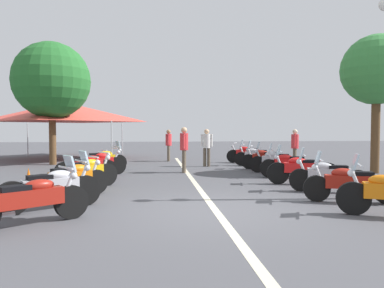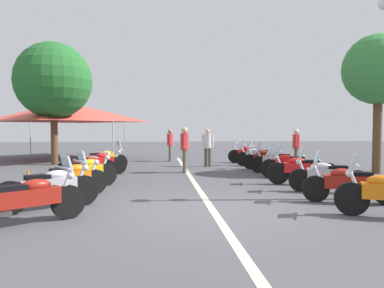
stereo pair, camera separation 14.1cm
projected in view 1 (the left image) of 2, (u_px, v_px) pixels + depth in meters
ground_plane at (215, 210)px, 7.50m from camera, size 80.00×80.00×0.00m
lane_centre_stripe at (194, 182)px, 11.38m from camera, size 19.03×0.16×0.01m
motorcycle_left_row_0 at (31, 199)px, 6.30m from camera, size 1.40×1.83×1.21m
motorcycle_left_row_1 at (52, 187)px, 7.53m from camera, size 1.26×1.90×1.23m
motorcycle_left_row_2 at (71, 179)px, 8.92m from camera, size 1.30×1.70×1.00m
motorcycle_left_row_3 at (86, 172)px, 10.27m from camera, size 1.37×1.71×1.01m
motorcycle_left_row_4 at (87, 167)px, 11.71m from camera, size 1.01×1.90×1.01m
motorcycle_left_row_5 at (98, 163)px, 13.04m from camera, size 1.10×2.01×1.01m
motorcycle_left_row_6 at (102, 160)px, 14.29m from camera, size 1.09×1.92×1.21m
motorcycle_right_row_1 at (350, 183)px, 8.26m from camera, size 0.94×2.07×1.20m
motorcycle_right_row_2 at (328, 175)px, 9.64m from camera, size 0.94×2.02×1.20m
motorcycle_right_row_3 at (302, 169)px, 10.99m from camera, size 0.81×2.15×1.23m
motorcycle_right_row_4 at (289, 164)px, 12.41m from camera, size 0.82×2.02×1.21m
motorcycle_right_row_5 at (276, 161)px, 13.78m from camera, size 1.01×1.95×1.21m
motorcycle_right_row_6 at (265, 158)px, 15.01m from camera, size 1.00×1.92×1.20m
motorcycle_right_row_7 at (256, 156)px, 16.40m from camera, size 0.92×1.94×1.21m
motorcycle_right_row_8 at (247, 154)px, 17.79m from camera, size 1.06×1.99×1.01m
traffic_cone_1 at (29, 180)px, 9.98m from camera, size 0.36×0.36×0.61m
bystander_0 at (169, 143)px, 18.80m from camera, size 0.53×0.32×1.66m
bystander_2 at (207, 145)px, 16.16m from camera, size 0.32×0.52×1.69m
bystander_3 at (184, 146)px, 13.92m from camera, size 0.52×0.32×1.77m
bystander_4 at (295, 145)px, 15.87m from camera, size 0.47×0.32×1.68m
roadside_tree_0 at (377, 71)px, 13.63m from camera, size 2.65×2.65×5.27m
roadside_tree_1 at (52, 81)px, 16.89m from camera, size 3.59×3.59×5.77m
event_tent at (64, 112)px, 20.17m from camera, size 6.61×6.61×3.20m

